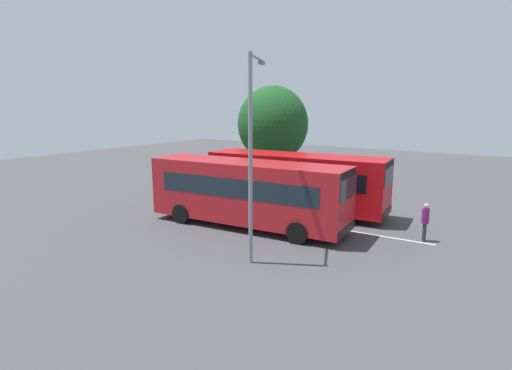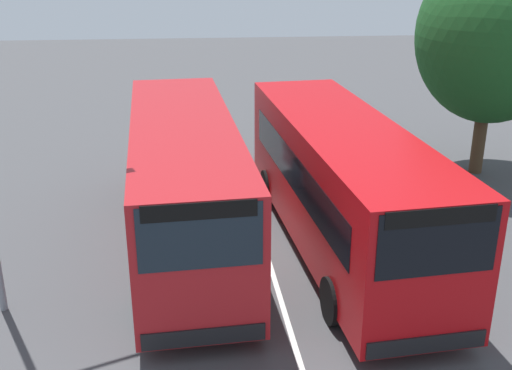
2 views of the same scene
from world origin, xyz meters
name	(u,v)px [view 1 (image 1 of 2)]	position (x,y,z in m)	size (l,w,h in m)	color
ground_plane	(275,219)	(0.00, 0.00, 0.00)	(76.30, 76.30, 0.00)	#424244
bus_far_left	(248,191)	(-0.42, -2.03, 1.84)	(10.55, 3.33, 3.34)	#AD191E
bus_center_left	(296,181)	(0.19, 1.95, 1.84)	(10.58, 3.56, 3.34)	#B70C11
pedestrian	(425,219)	(7.60, 0.55, 1.05)	(0.42, 0.42, 1.77)	#232833
street_lamp	(252,145)	(2.37, -5.76, 4.63)	(1.14, 2.46, 8.04)	gray
depot_tree	(273,124)	(-5.07, 7.90, 4.68)	(5.41, 4.87, 7.53)	#4C3823
lane_stripe_outer_left	(275,219)	(0.00, 0.00, 0.00)	(16.34, 0.12, 0.01)	silver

